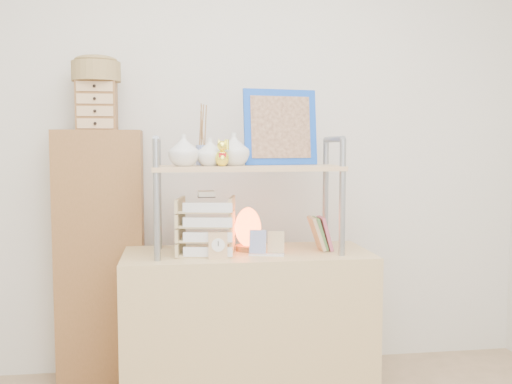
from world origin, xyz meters
The scene contains 10 objects.
room_shell centered at (0.00, 0.39, 1.69)m, with size 3.42×3.41×2.61m.
desk centered at (0.00, 1.20, 0.38)m, with size 1.20×0.50×0.75m, color tan.
cabinet centered at (-0.74, 1.57, 0.68)m, with size 0.45×0.24×1.35m, color brown.
hutch centered at (-0.04, 1.21, 1.20)m, with size 0.90×0.34×0.80m.
letter_tray centered at (-0.20, 1.18, 0.87)m, with size 0.29×0.27×0.30m.
salt_lamp centered at (0.01, 1.24, 0.86)m, with size 0.14×0.13×0.22m.
desk_clock centered at (-0.16, 1.06, 0.81)m, with size 0.09×0.04×0.12m.
postcard_stand centered at (0.08, 1.11, 0.78)m, with size 0.18×0.09×0.12m.
drawer_chest centered at (-0.74, 1.55, 1.48)m, with size 0.20×0.16×0.25m.
woven_basket centered at (-0.74, 1.55, 1.65)m, with size 0.25×0.25×0.10m, color olive.
Camera 1 is at (-0.35, -1.53, 1.27)m, focal length 40.00 mm.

